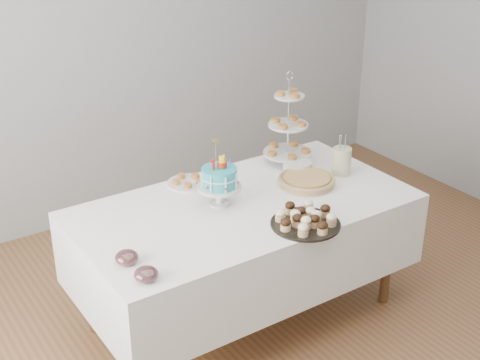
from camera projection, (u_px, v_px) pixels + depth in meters
floor at (272, 341)px, 3.88m from camera, size 5.00×5.00×0.00m
walls at (278, 123)px, 3.31m from camera, size 5.04×4.04×2.70m
table at (244, 238)px, 3.88m from camera, size 1.92×1.02×0.77m
birthday_cake at (219, 188)px, 3.73m from camera, size 0.25×0.25×0.38m
cupcake_tray at (306, 218)px, 3.54m from camera, size 0.38×0.38×0.09m
pie at (307, 180)px, 3.99m from camera, size 0.34×0.34×0.05m
tiered_stand at (288, 125)px, 4.20m from camera, size 0.31×0.31×0.60m
plate_stack at (297, 167)px, 4.16m from camera, size 0.18×0.18×0.07m
pastry_plate at (188, 181)px, 4.01m from camera, size 0.25×0.25×0.04m
jam_bowl_a at (146, 274)px, 3.07m from camera, size 0.12×0.12×0.07m
jam_bowl_b at (127, 258)px, 3.20m from camera, size 0.12×0.12×0.07m
utensil_pitcher at (342, 160)px, 4.11m from camera, size 0.12×0.12×0.26m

